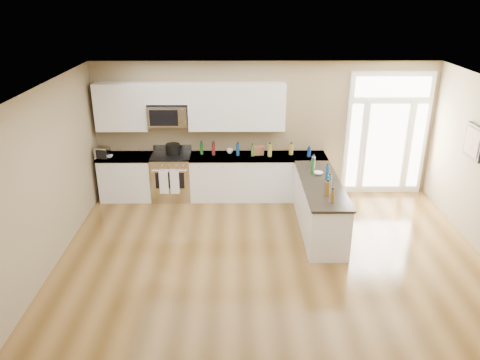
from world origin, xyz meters
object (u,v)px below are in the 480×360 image
object	(u,v)px
kitchen_range	(172,176)
stockpot	(173,149)
toaster_oven	(102,153)
peninsula_cabinet	(319,208)

from	to	relation	value
kitchen_range	stockpot	distance (m)	0.59
stockpot	toaster_oven	distance (m)	1.41
peninsula_cabinet	kitchen_range	distance (m)	3.20
peninsula_cabinet	toaster_oven	size ratio (longest dim) A/B	8.65
peninsula_cabinet	kitchen_range	size ratio (longest dim) A/B	2.15
peninsula_cabinet	stockpot	xyz separation A→B (m)	(-2.81, 1.52, 0.63)
toaster_oven	stockpot	bearing A→B (deg)	18.14
peninsula_cabinet	kitchen_range	world-z (taller)	kitchen_range
kitchen_range	toaster_oven	distance (m)	1.48
toaster_oven	peninsula_cabinet	bearing A→B (deg)	-7.52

